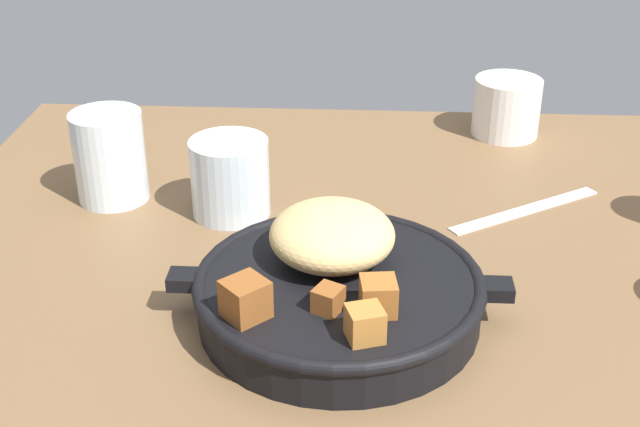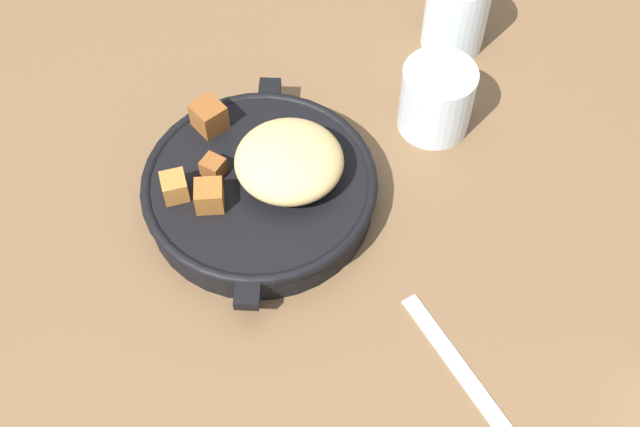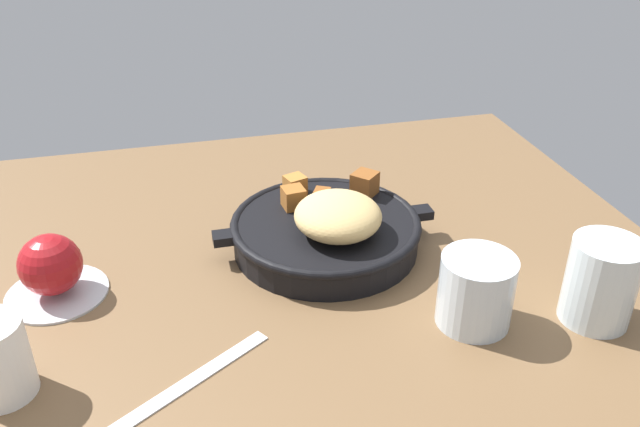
{
  "view_description": "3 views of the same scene",
  "coord_description": "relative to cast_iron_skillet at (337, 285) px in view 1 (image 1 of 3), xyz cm",
  "views": [
    {
      "loc": [
        -1.38,
        -65.38,
        41.8
      ],
      "look_at": [
        -5.38,
        5.19,
        4.39
      ],
      "focal_mm": 47.88,
      "sensor_mm": 36.0,
      "label": 1
    },
    {
      "loc": [
        45.97,
        3.12,
        70.28
      ],
      "look_at": [
        0.6,
        1.04,
        3.82
      ],
      "focal_mm": 45.37,
      "sensor_mm": 36.0,
      "label": 2
    },
    {
      "loc": [
        15.11,
        65.1,
        46.63
      ],
      "look_at": [
        -1.52,
        -1.66,
        7.32
      ],
      "focal_mm": 37.21,
      "sensor_mm": 36.0,
      "label": 3
    }
  ],
  "objects": [
    {
      "name": "water_glass_short",
      "position": [
        -11.77,
        18.17,
        1.0
      ],
      "size": [
        8.13,
        8.13,
        8.14
      ],
      "primitive_type": "cylinder",
      "color": "silver",
      "rests_on": "ground_plane"
    },
    {
      "name": "butter_knife",
      "position": [
        19.1,
        20.26,
        -2.89
      ],
      "size": [
        16.97,
        11.75,
        0.36
      ],
      "primitive_type": "cube",
      "rotation": [
        0.0,
        0.0,
        0.57
      ],
      "color": "silver",
      "rests_on": "ground_plane"
    },
    {
      "name": "cast_iron_skillet",
      "position": [
        0.0,
        0.0,
        0.0
      ],
      "size": [
        28.78,
        24.45,
        8.73
      ],
      "color": "black",
      "rests_on": "ground_plane"
    },
    {
      "name": "ground_plane",
      "position": [
        3.33,
        5.0,
        -4.27
      ],
      "size": [
        92.51,
        87.7,
        2.4
      ],
      "primitive_type": "cube",
      "color": "brown"
    },
    {
      "name": "ceramic_mug_white",
      "position": [
        19.61,
        41.42,
        0.57
      ],
      "size": [
        8.32,
        8.32,
        7.27
      ],
      "primitive_type": "cylinder",
      "color": "silver",
      "rests_on": "ground_plane"
    },
    {
      "name": "water_glass_tall",
      "position": [
        -25.01,
        20.89,
        1.81
      ],
      "size": [
        7.56,
        7.56,
        9.76
      ],
      "primitive_type": "cylinder",
      "color": "silver",
      "rests_on": "ground_plane"
    }
  ]
}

